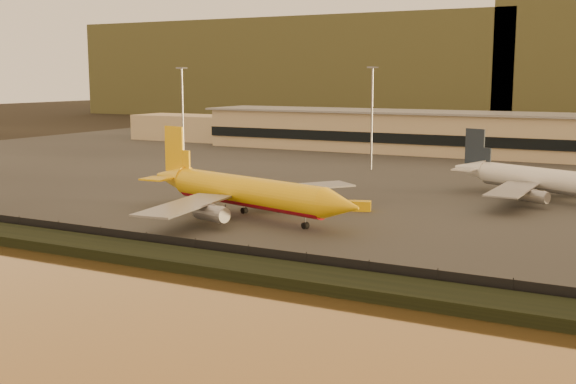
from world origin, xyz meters
The scene contains 11 objects.
ground centered at (0.00, 0.00, 0.00)m, with size 900.00×900.00×0.00m, color black.
embankment centered at (0.00, -17.00, 0.70)m, with size 320.00×7.00×1.40m, color black.
tarmac centered at (0.00, 95.00, 0.10)m, with size 320.00×220.00×0.20m, color #2D2D2D.
perimeter_fence centered at (0.00, -13.00, 1.30)m, with size 300.00×0.05×2.20m, color black.
terminal_building centered at (-14.52, 125.55, 6.25)m, with size 202.00×25.00×12.60m.
apron_light_masts centered at (15.00, 75.00, 15.70)m, with size 152.20×12.20×25.40m.
distant_hills centered at (-20.74, 340.00, 31.39)m, with size 470.00×160.00×70.00m.
dhl_cargo_jet centered at (-5.80, 12.36, 4.43)m, with size 46.73×44.74×14.16m.
white_narrowbody_jet centered at (36.16, 52.47, 3.94)m, with size 41.41×39.14×12.53m.
gse_vehicle_yellow centered at (8.76, 26.46, 1.08)m, with size 3.89×1.75×1.75m, color yellow.
gse_vehicle_white centered at (-7.21, 34.74, 1.15)m, with size 4.23×1.90×1.90m, color white.
Camera 1 is at (55.01, -87.97, 23.27)m, focal length 45.00 mm.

